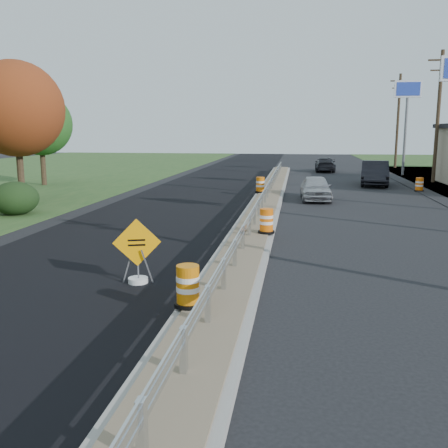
# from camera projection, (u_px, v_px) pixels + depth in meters

# --- Properties ---
(ground) EXTENTS (140.00, 140.00, 0.00)m
(ground) POSITION_uv_depth(u_px,v_px,m) (243.00, 256.00, 15.18)
(ground) COLOR black
(ground) RESTS_ON ground
(milled_overlay) EXTENTS (7.20, 120.00, 0.01)m
(milled_overlay) POSITION_uv_depth(u_px,v_px,m) (179.00, 205.00, 25.53)
(milled_overlay) COLOR black
(milled_overlay) RESTS_ON ground
(median) EXTENTS (1.60, 55.00, 0.23)m
(median) POSITION_uv_depth(u_px,v_px,m) (262.00, 211.00, 22.94)
(median) COLOR gray
(median) RESTS_ON ground
(guardrail) EXTENTS (0.10, 46.15, 0.72)m
(guardrail) POSITION_uv_depth(u_px,v_px,m) (264.00, 195.00, 23.80)
(guardrail) COLOR silver
(guardrail) RESTS_ON median
(pylon_sign_north) EXTENTS (2.20, 0.30, 7.90)m
(pylon_sign_north) POSITION_uv_depth(u_px,v_px,m) (407.00, 98.00, 41.66)
(pylon_sign_north) COLOR slate
(pylon_sign_north) RESTS_ON ground
(utility_pole_nmid) EXTENTS (1.90, 0.26, 9.40)m
(utility_pole_nmid) POSITION_uv_depth(u_px,v_px,m) (438.00, 114.00, 35.96)
(utility_pole_nmid) COLOR #473523
(utility_pole_nmid) RESTS_ON ground
(utility_pole_north) EXTENTS (1.90, 0.26, 9.40)m
(utility_pole_north) POSITION_uv_depth(u_px,v_px,m) (398.00, 119.00, 50.55)
(utility_pole_north) COLOR #473523
(utility_pole_north) RESTS_ON ground
(hedge_north) EXTENTS (2.09, 2.09, 1.52)m
(hedge_north) POSITION_uv_depth(u_px,v_px,m) (15.00, 198.00, 22.45)
(hedge_north) COLOR black
(hedge_north) RESTS_ON ground
(tree_near_red) EXTENTS (4.95, 4.95, 7.35)m
(tree_near_red) POSITION_uv_depth(u_px,v_px,m) (16.00, 109.00, 25.88)
(tree_near_red) COLOR #473523
(tree_near_red) RESTS_ON ground
(tree_near_back) EXTENTS (4.29, 4.29, 6.37)m
(tree_near_back) POSITION_uv_depth(u_px,v_px,m) (40.00, 124.00, 34.21)
(tree_near_back) COLOR #473523
(tree_near_back) RESTS_ON ground
(caution_sign) EXTENTS (1.14, 0.49, 1.63)m
(caution_sign) POSITION_uv_depth(u_px,v_px,m) (138.00, 267.00, 12.34)
(caution_sign) COLOR white
(caution_sign) RESTS_ON ground
(barrel_median_near) EXTENTS (0.58, 0.58, 0.85)m
(barrel_median_near) POSITION_uv_depth(u_px,v_px,m) (188.00, 287.00, 10.06)
(barrel_median_near) COLOR black
(barrel_median_near) RESTS_ON median
(barrel_median_mid) EXTENTS (0.58, 0.58, 0.85)m
(barrel_median_mid) POSITION_uv_depth(u_px,v_px,m) (266.00, 221.00, 17.34)
(barrel_median_mid) COLOR black
(barrel_median_mid) RESTS_ON median
(barrel_median_far) EXTENTS (0.61, 0.61, 0.89)m
(barrel_median_far) POSITION_uv_depth(u_px,v_px,m) (260.00, 185.00, 28.91)
(barrel_median_far) COLOR black
(barrel_median_far) RESTS_ON median
(barrel_shoulder_mid) EXTENTS (0.59, 0.59, 0.86)m
(barrel_shoulder_mid) POSITION_uv_depth(u_px,v_px,m) (419.00, 185.00, 31.37)
(barrel_shoulder_mid) COLOR black
(barrel_shoulder_mid) RESTS_ON ground
(barrel_shoulder_far) EXTENTS (0.68, 0.68, 0.99)m
(barrel_shoulder_far) POSITION_uv_depth(u_px,v_px,m) (383.00, 168.00, 45.03)
(barrel_shoulder_far) COLOR black
(barrel_shoulder_far) RESTS_ON ground
(car_silver) EXTENTS (1.75, 4.00, 1.34)m
(car_silver) POSITION_uv_depth(u_px,v_px,m) (316.00, 188.00, 27.35)
(car_silver) COLOR #AFAFB4
(car_silver) RESTS_ON ground
(car_dark_mid) EXTENTS (2.46, 5.34, 1.69)m
(car_dark_mid) POSITION_uv_depth(u_px,v_px,m) (375.00, 173.00, 34.85)
(car_dark_mid) COLOR black
(car_dark_mid) RESTS_ON ground
(car_dark_far) EXTENTS (1.93, 4.56, 1.31)m
(car_dark_far) POSITION_uv_depth(u_px,v_px,m) (325.00, 165.00, 46.74)
(car_dark_far) COLOR black
(car_dark_far) RESTS_ON ground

